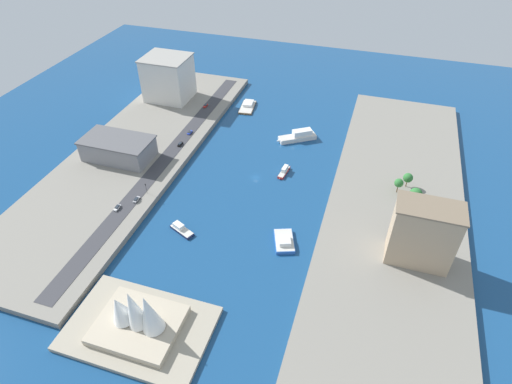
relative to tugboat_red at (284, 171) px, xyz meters
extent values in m
plane|color=navy|center=(14.83, 9.23, -1.44)|extent=(440.00, 440.00, 0.00)
cube|color=gray|center=(-64.76, 9.23, 0.21)|extent=(70.00, 240.00, 3.30)
cube|color=gray|center=(94.42, 9.23, 0.21)|extent=(70.00, 240.00, 3.30)
cube|color=#A89E89|center=(28.74, 119.72, -0.44)|extent=(57.37, 37.75, 2.00)
cube|color=#38383D|center=(71.51, 9.23, 1.94)|extent=(9.15, 228.00, 0.15)
cube|color=red|center=(0.03, 0.25, -0.70)|extent=(4.81, 12.96, 1.47)
cone|color=red|center=(0.82, 6.93, -0.70)|extent=(1.47, 1.47, 1.33)
cube|color=white|center=(-0.11, -0.91, 1.24)|extent=(3.16, 6.43, 2.39)
cube|color=beige|center=(0.03, 0.25, 0.09)|extent=(4.61, 12.44, 0.10)
cube|color=silver|center=(1.08, -38.73, -0.01)|extent=(24.44, 19.47, 2.85)
cone|color=silver|center=(12.02, -31.45, -0.01)|extent=(3.55, 3.55, 2.56)
cube|color=white|center=(-1.56, -40.48, 3.37)|extent=(13.26, 11.22, 3.90)
cube|color=beige|center=(1.08, -38.73, 1.46)|extent=(23.47, 18.70, 0.10)
cube|color=blue|center=(-14.44, 55.32, -0.47)|extent=(13.97, 17.96, 1.92)
cone|color=blue|center=(-11.53, 47.41, -0.47)|extent=(2.22, 2.22, 1.73)
cube|color=white|center=(-15.00, 56.82, 1.60)|extent=(7.40, 7.86, 2.23)
cube|color=beige|center=(-14.44, 55.32, 0.54)|extent=(13.41, 17.24, 0.10)
cube|color=brown|center=(46.27, -70.11, -0.79)|extent=(11.99, 21.65, 1.28)
cone|color=brown|center=(45.01, -59.51, -0.79)|extent=(1.28, 1.28, 1.16)
cube|color=white|center=(46.67, -73.51, 0.81)|extent=(7.74, 10.50, 1.92)
cube|color=beige|center=(46.27, -70.11, -0.10)|extent=(11.51, 20.78, 0.10)
cube|color=#1E284C|center=(36.60, 63.30, -0.73)|extent=(14.32, 9.83, 1.42)
cone|color=#1E284C|center=(30.05, 66.27, -0.73)|extent=(1.69, 1.69, 1.28)
cube|color=white|center=(38.74, 62.33, 1.14)|extent=(6.45, 5.32, 2.32)
cube|color=beige|center=(36.60, 63.30, 0.03)|extent=(13.74, 9.44, 0.10)
cube|color=tan|center=(-75.04, 49.92, 17.16)|extent=(27.30, 15.36, 30.60)
cube|color=#7C6B55|center=(-75.04, 49.92, 32.86)|extent=(28.40, 15.97, 0.80)
cube|color=silver|center=(104.96, -63.03, 17.13)|extent=(30.97, 27.70, 30.52)
cube|color=#9D9992|center=(104.96, -63.03, 32.79)|extent=(32.21, 28.81, 0.80)
cube|color=gray|center=(98.71, 18.43, 7.88)|extent=(40.28, 22.27, 12.03)
cube|color=#59595C|center=(98.71, 18.43, 14.30)|extent=(41.89, 23.16, 0.80)
cylinder|color=black|center=(73.53, 62.80, 2.33)|extent=(0.27, 0.65, 0.64)
cylinder|color=black|center=(75.11, 62.85, 2.33)|extent=(0.27, 0.65, 0.64)
cylinder|color=black|center=(73.64, 59.36, 2.33)|extent=(0.27, 0.65, 0.64)
cylinder|color=black|center=(75.23, 59.41, 2.33)|extent=(0.27, 0.65, 0.64)
cube|color=white|center=(74.38, 61.11, 2.63)|extent=(1.95, 4.98, 0.80)
cube|color=#262D38|center=(74.39, 60.86, 3.31)|extent=(1.66, 2.81, 0.55)
cylinder|color=black|center=(70.18, -6.47, 2.33)|extent=(0.26, 0.65, 0.64)
cylinder|color=black|center=(68.66, -6.43, 2.33)|extent=(0.26, 0.65, 0.64)
cylinder|color=black|center=(70.26, -2.89, 2.33)|extent=(0.26, 0.65, 0.64)
cylinder|color=black|center=(68.75, -2.86, 2.33)|extent=(0.26, 0.65, 0.64)
cube|color=black|center=(69.46, -4.66, 2.59)|extent=(1.83, 5.14, 0.72)
cube|color=#262D38|center=(69.47, -4.41, 3.26)|extent=(1.57, 2.89, 0.62)
cylinder|color=black|center=(70.27, -21.21, 2.33)|extent=(0.28, 0.65, 0.64)
cylinder|color=black|center=(68.69, -21.13, 2.33)|extent=(0.28, 0.65, 0.64)
cylinder|color=black|center=(70.42, -17.88, 2.33)|extent=(0.28, 0.65, 0.64)
cylinder|color=black|center=(68.84, -17.81, 2.33)|extent=(0.28, 0.65, 0.64)
cube|color=blue|center=(69.56, -19.51, 2.61)|extent=(2.01, 4.83, 0.75)
cube|color=#262D38|center=(69.57, -19.27, 3.21)|extent=(1.69, 2.73, 0.45)
cylinder|color=black|center=(69.06, 50.39, 2.33)|extent=(0.27, 0.65, 0.64)
cylinder|color=black|center=(67.36, 50.35, 2.33)|extent=(0.27, 0.65, 0.64)
cylinder|color=black|center=(68.96, 53.85, 2.33)|extent=(0.27, 0.65, 0.64)
cylinder|color=black|center=(67.26, 53.80, 2.33)|extent=(0.27, 0.65, 0.64)
cube|color=#B7B7BC|center=(68.16, 52.10, 2.63)|extent=(2.04, 4.98, 0.79)
cube|color=#262D38|center=(68.16, 52.34, 3.32)|extent=(1.75, 2.81, 0.60)
cylinder|color=black|center=(73.25, -55.32, 2.33)|extent=(0.26, 0.64, 0.64)
cylinder|color=black|center=(74.99, -55.30, 2.33)|extent=(0.26, 0.64, 0.64)
cylinder|color=black|center=(73.30, -58.77, 2.33)|extent=(0.26, 0.64, 0.64)
cylinder|color=black|center=(75.04, -58.74, 2.33)|extent=(0.26, 0.64, 0.64)
cube|color=red|center=(74.15, -57.03, 2.68)|extent=(2.01, 4.95, 0.89)
cube|color=#262D38|center=(74.15, -57.28, 3.40)|extent=(1.75, 2.78, 0.54)
cylinder|color=black|center=(65.94, 44.78, 4.61)|extent=(0.18, 0.18, 5.50)
cube|color=black|center=(65.94, 44.78, 7.86)|extent=(0.36, 0.36, 1.00)
sphere|color=red|center=(65.94, 44.78, 8.21)|extent=(0.24, 0.24, 0.24)
sphere|color=yellow|center=(65.94, 44.78, 7.86)|extent=(0.24, 0.24, 0.24)
sphere|color=green|center=(65.94, 44.78, 7.51)|extent=(0.24, 0.24, 0.24)
cube|color=#BCAD93|center=(28.74, 119.72, 2.06)|extent=(33.17, 27.08, 3.00)
cone|color=white|center=(22.19, 119.72, 12.59)|extent=(10.47, 8.89, 18.78)
cone|color=white|center=(28.74, 119.72, 12.65)|extent=(9.78, 8.11, 18.85)
cone|color=white|center=(35.42, 119.72, 9.41)|extent=(11.15, 9.18, 13.16)
cylinder|color=brown|center=(-68.97, -4.19, 3.81)|extent=(0.50, 0.50, 3.88)
sphere|color=#2D7233|center=(-68.97, -4.19, 7.88)|extent=(5.32, 5.32, 5.32)
cylinder|color=brown|center=(-64.38, 2.56, 4.07)|extent=(0.50, 0.50, 4.41)
sphere|color=#2D7233|center=(-64.38, 2.56, 8.22)|extent=(4.85, 4.85, 4.85)
cylinder|color=brown|center=(-73.46, 8.68, 3.25)|extent=(0.50, 0.50, 2.77)
sphere|color=#2D7233|center=(-73.46, 8.68, 7.40)|extent=(6.90, 6.90, 6.90)
camera|label=1|loc=(-45.25, 198.70, 149.67)|focal=29.88mm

